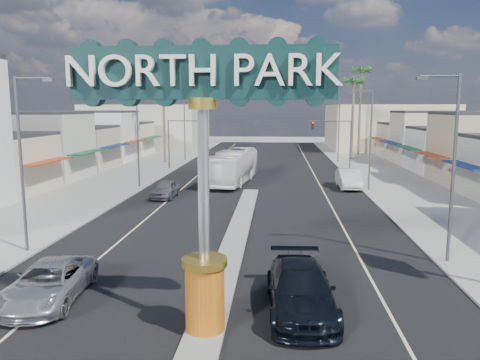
% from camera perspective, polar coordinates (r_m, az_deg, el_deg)
% --- Properties ---
extents(ground, '(160.00, 160.00, 0.00)m').
position_cam_1_polar(ground, '(43.22, 1.44, -1.15)').
color(ground, gray).
rests_on(ground, ground).
extents(road, '(20.00, 120.00, 0.01)m').
position_cam_1_polar(road, '(43.22, 1.44, -1.14)').
color(road, black).
rests_on(road, ground).
extents(median_island, '(1.30, 30.00, 0.16)m').
position_cam_1_polar(median_island, '(27.62, -0.41, -6.70)').
color(median_island, gray).
rests_on(median_island, ground).
extents(sidewalk_left, '(8.00, 120.00, 0.12)m').
position_cam_1_polar(sidewalk_left, '(46.14, -16.20, -0.79)').
color(sidewalk_left, gray).
rests_on(sidewalk_left, ground).
extents(sidewalk_right, '(8.00, 120.00, 0.12)m').
position_cam_1_polar(sidewalk_right, '(44.70, 19.67, -1.25)').
color(sidewalk_right, gray).
rests_on(sidewalk_right, ground).
extents(storefront_row_left, '(12.00, 42.00, 6.00)m').
position_cam_1_polar(storefront_row_left, '(61.60, -20.78, 4.07)').
color(storefront_row_left, beige).
rests_on(storefront_row_left, ground).
extents(storefront_row_right, '(12.00, 42.00, 6.00)m').
position_cam_1_polar(storefront_row_right, '(59.76, 25.90, 3.63)').
color(storefront_row_right, '#B7B29E').
rests_on(storefront_row_right, ground).
extents(backdrop_far_left, '(20.00, 20.00, 8.00)m').
position_cam_1_polar(backdrop_far_left, '(90.90, -11.00, 6.45)').
color(backdrop_far_left, '#B7B29E').
rests_on(backdrop_far_left, ground).
extents(backdrop_far_right, '(20.00, 20.00, 8.00)m').
position_cam_1_polar(backdrop_far_right, '(89.76, 17.36, 6.18)').
color(backdrop_far_right, beige).
rests_on(backdrop_far_right, ground).
extents(gateway_sign, '(8.20, 1.50, 9.15)m').
position_cam_1_polar(gateway_sign, '(14.76, -4.52, 2.83)').
color(gateway_sign, '#C8460F').
rests_on(gateway_sign, median_island).
extents(traffic_signal_left, '(5.09, 0.45, 6.00)m').
position_cam_1_polar(traffic_signal_left, '(57.76, -6.94, 5.56)').
color(traffic_signal_left, '#47474C').
rests_on(traffic_signal_left, ground).
extents(traffic_signal_right, '(5.09, 0.45, 6.00)m').
position_cam_1_polar(traffic_signal_right, '(57.01, 11.55, 5.41)').
color(traffic_signal_right, '#47474C').
rests_on(traffic_signal_right, ground).
extents(streetlight_l_near, '(2.03, 0.22, 9.00)m').
position_cam_1_polar(streetlight_l_near, '(25.99, -24.87, 2.70)').
color(streetlight_l_near, '#47474C').
rests_on(streetlight_l_near, ground).
extents(streetlight_l_mid, '(2.03, 0.22, 9.00)m').
position_cam_1_polar(streetlight_l_mid, '(44.45, -12.15, 5.51)').
color(streetlight_l_mid, '#47474C').
rests_on(streetlight_l_mid, ground).
extents(streetlight_l_far, '(2.03, 0.22, 9.00)m').
position_cam_1_polar(streetlight_l_far, '(65.81, -6.63, 6.65)').
color(streetlight_l_far, '#47474C').
rests_on(streetlight_l_far, ground).
extents(streetlight_r_near, '(2.03, 0.22, 9.00)m').
position_cam_1_polar(streetlight_r_near, '(24.04, 24.29, 2.31)').
color(streetlight_r_near, '#47474C').
rests_on(streetlight_r_near, ground).
extents(streetlight_r_mid, '(2.03, 0.22, 9.00)m').
position_cam_1_polar(streetlight_r_mid, '(43.34, 15.43, 5.31)').
color(streetlight_r_mid, '#47474C').
rests_on(streetlight_r_mid, ground).
extents(streetlight_r_far, '(2.03, 0.22, 9.00)m').
position_cam_1_polar(streetlight_r_far, '(65.06, 11.83, 6.50)').
color(streetlight_r_far, '#47474C').
rests_on(streetlight_r_far, ground).
extents(palm_left_far, '(2.60, 2.60, 13.10)m').
position_cam_1_polar(palm_left_far, '(64.49, -9.38, 12.26)').
color(palm_left_far, brown).
rests_on(palm_left_far, ground).
extents(palm_right_mid, '(2.60, 2.60, 12.10)m').
position_cam_1_polar(palm_right_mid, '(69.41, 13.70, 11.14)').
color(palm_right_mid, brown).
rests_on(palm_right_mid, ground).
extents(palm_right_far, '(2.60, 2.60, 14.10)m').
position_cam_1_polar(palm_right_far, '(75.74, 14.56, 12.24)').
color(palm_right_far, brown).
rests_on(palm_right_far, ground).
extents(suv_left, '(2.86, 5.52, 1.49)m').
position_cam_1_polar(suv_left, '(20.00, -22.28, -11.50)').
color(suv_left, silver).
rests_on(suv_left, ground).
extents(suv_right, '(2.67, 5.96, 1.70)m').
position_cam_1_polar(suv_right, '(17.77, 7.39, -13.11)').
color(suv_right, black).
rests_on(suv_right, ground).
extents(car_parked_left, '(1.90, 4.33, 1.45)m').
position_cam_1_polar(car_parked_left, '(39.61, -9.04, -1.11)').
color(car_parked_left, slate).
rests_on(car_parked_left, ground).
extents(car_parked_right, '(1.94, 5.40, 1.77)m').
position_cam_1_polar(car_parked_right, '(44.84, 13.10, 0.13)').
color(car_parked_right, silver).
rests_on(car_parked_right, ground).
extents(city_bus, '(4.21, 12.08, 3.30)m').
position_cam_1_polar(city_bus, '(46.70, -0.76, 1.64)').
color(city_bus, white).
rests_on(city_bus, ground).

